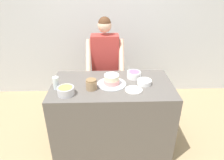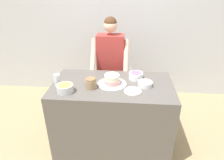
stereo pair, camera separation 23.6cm
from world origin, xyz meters
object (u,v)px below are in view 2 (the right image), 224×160
Objects in this scene: frosting_bowl_purple at (136,76)px; frosting_bowl_yellow at (65,88)px; ceramic_plate at (133,91)px; drinking_glass at (57,80)px; person_baker at (110,61)px; frosting_bowl_white at (145,83)px; stoneware_jar at (91,83)px; cake at (112,80)px.

frosting_bowl_purple is 0.90m from frosting_bowl_yellow.
drinking_glass is at bearing 175.73° from ceramic_plate.
frosting_bowl_white is at bearing -55.57° from person_baker.
stoneware_jar is (-0.16, -0.80, 0.03)m from person_baker.
cake is 1.90× the size of frosting_bowl_yellow.
cake reaches higher than ceramic_plate.
person_baker is 10.88× the size of drinking_glass.
ceramic_plate is 0.50m from stoneware_jar.
cake is at bearing -83.53° from person_baker.
person_baker reaches higher than cake.
drinking_glass is (-0.57, -0.78, 0.04)m from person_baker.
person_baker is 0.82m from stoneware_jar.
ceramic_plate is (0.77, 0.07, -0.04)m from frosting_bowl_yellow.
drinking_glass is (-0.94, -0.26, 0.03)m from frosting_bowl_purple.
person_baker is at bearing 78.70° from stoneware_jar.
frosting_bowl_purple reaches higher than stoneware_jar.
frosting_bowl_purple is 1.01× the size of frosting_bowl_white.
frosting_bowl_purple reaches higher than ceramic_plate.
frosting_bowl_yellow is at bearing -166.59° from frosting_bowl_white.
ceramic_plate is (0.33, -0.85, -0.03)m from person_baker.
ceramic_plate is at bearing 5.16° from frosting_bowl_yellow.
drinking_glass reaches higher than stoneware_jar.
frosting_bowl_white is 0.21m from ceramic_plate.
person_baker is at bearing 53.90° from drinking_glass.
frosting_bowl_purple is 0.95× the size of frosting_bowl_yellow.
frosting_bowl_purple is 0.60m from stoneware_jar.
drinking_glass is at bearing 177.14° from stoneware_jar.
frosting_bowl_yellow is at bearing -153.67° from frosting_bowl_purple.
frosting_bowl_white is (0.40, -0.01, -0.02)m from cake.
frosting_bowl_yellow is 0.30m from stoneware_jar.
frosting_bowl_purple is (0.37, -0.52, 0.01)m from person_baker.
frosting_bowl_yellow is 1.25× the size of drinking_glass.
cake is 0.34m from frosting_bowl_purple.
frosting_bowl_white is 0.65m from stoneware_jar.
frosting_bowl_yellow is at bearing -115.44° from person_baker.
person_baker is 0.97m from drinking_glass.
frosting_bowl_purple is at bearing 82.83° from ceramic_plate.
cake is (0.08, -0.69, 0.02)m from person_baker.
ceramic_plate is at bearing -134.91° from frosting_bowl_white.
cake is at bearing 24.89° from stoneware_jar.
ceramic_plate is (0.90, -0.07, -0.07)m from drinking_glass.
frosting_bowl_white is 1.18× the size of drinking_glass.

